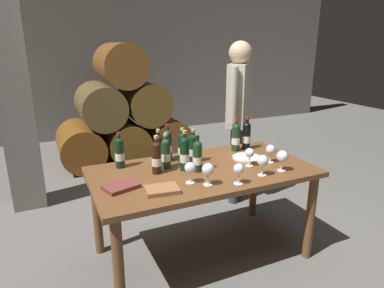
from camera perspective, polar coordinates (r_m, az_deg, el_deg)
name	(u,v)px	position (r m, az deg, el deg)	size (l,w,h in m)	color
ground_plane	(202,254)	(2.98, 1.69, -18.04)	(14.00, 14.00, 0.00)	#66635E
cellar_back_wall	(99,59)	(6.48, -15.39, 13.71)	(10.00, 0.24, 2.80)	slate
barrel_stack	(123,116)	(5.01, -11.57, 4.64)	(1.86, 0.90, 1.69)	brown
stone_pillar	(13,84)	(3.81, -28.00, 8.87)	(0.32, 0.32, 2.60)	slate
dining_table	(203,180)	(2.65, 1.81, -6.14)	(1.70, 0.90, 0.76)	brown
wine_bottle_0	(236,137)	(3.04, 7.42, 1.18)	(0.07, 0.07, 0.29)	#19381E
wine_bottle_1	(182,147)	(2.76, -1.64, -0.46)	(0.07, 0.07, 0.28)	black
wine_bottle_2	(159,149)	(2.71, -5.66, -0.83)	(0.07, 0.07, 0.29)	black
wine_bottle_3	(120,152)	(2.68, -12.14, -1.39)	(0.07, 0.07, 0.28)	black
wine_bottle_4	(185,153)	(2.56, -1.26, -1.56)	(0.07, 0.07, 0.31)	black
wine_bottle_5	(197,156)	(2.54, 0.93, -2.03)	(0.07, 0.07, 0.28)	#19381E
wine_bottle_6	(168,145)	(2.80, -4.13, -0.09)	(0.07, 0.07, 0.30)	#19381E
wine_bottle_7	(157,157)	(2.51, -6.01, -2.22)	(0.07, 0.07, 0.29)	black
wine_bottle_8	(247,135)	(3.10, 9.20, 1.44)	(0.07, 0.07, 0.30)	black
wine_bottle_9	(193,148)	(2.73, 0.15, -0.70)	(0.07, 0.07, 0.28)	black
wine_bottle_10	(166,153)	(2.62, -4.44, -1.53)	(0.07, 0.07, 0.28)	#19381E
wine_glass_0	(250,153)	(2.69, 9.70, -1.58)	(0.07, 0.07, 0.15)	white
wine_glass_1	(282,157)	(2.64, 15.02, -2.09)	(0.09, 0.09, 0.16)	white
wine_glass_2	(239,170)	(2.34, 7.90, -4.32)	(0.08, 0.08, 0.15)	white
wine_glass_3	(271,150)	(2.80, 13.15, -1.00)	(0.08, 0.08, 0.15)	white
wine_glass_4	(208,170)	(2.30, 2.72, -4.39)	(0.09, 0.09, 0.16)	white
wine_glass_5	(190,168)	(2.34, -0.33, -4.16)	(0.08, 0.08, 0.15)	white
wine_glass_6	(263,161)	(2.52, 11.86, -2.86)	(0.08, 0.08, 0.16)	white
tasting_notebook	(162,190)	(2.25, -5.07, -7.68)	(0.22, 0.16, 0.03)	#936038
leather_ledger	(121,187)	(2.34, -11.90, -7.06)	(0.22, 0.16, 0.03)	brown
serving_plate	(247,157)	(2.90, 9.21, -2.24)	(0.24, 0.24, 0.01)	white
sommelier_presenting	(238,108)	(3.54, 7.81, 6.00)	(0.38, 0.37, 1.72)	#383842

